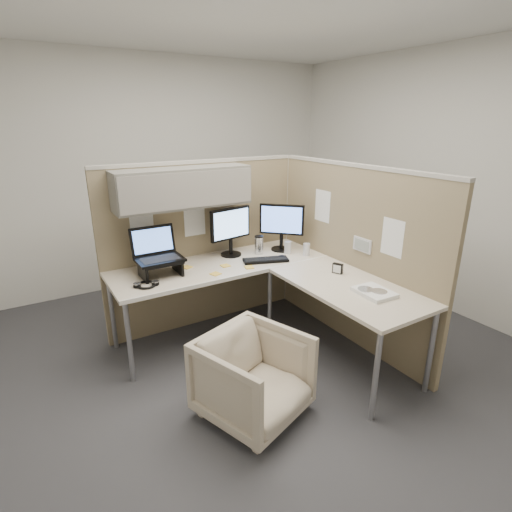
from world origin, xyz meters
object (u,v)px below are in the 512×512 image
monitor_left (231,228)px  desk (266,277)px  office_chair (253,373)px  keyboard (266,260)px

monitor_left → desk: bearing=-95.5°
office_chair → monitor_left: bearing=48.9°
office_chair → keyboard: (0.70, 0.94, 0.41)m
desk → office_chair: bearing=-128.1°
desk → keyboard: 0.29m
desk → keyboard: (0.15, 0.24, 0.05)m
office_chair → keyboard: size_ratio=1.59×
monitor_left → keyboard: (0.19, -0.32, -0.26)m
keyboard → monitor_left: bearing=140.5°
office_chair → desk: bearing=32.7°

